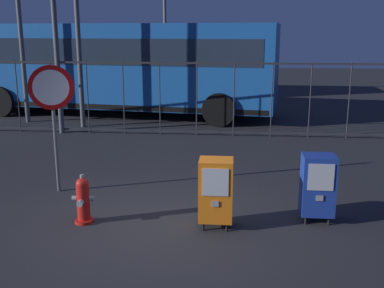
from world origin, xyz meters
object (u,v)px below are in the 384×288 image
bus_near (117,64)px  newspaper_box_primary (318,185)px  bus_far (92,56)px  stop_sign (52,102)px  newspaper_box_secondary (216,190)px  street_light_near_left (165,3)px  fire_hydrant (83,200)px

bus_near → newspaper_box_primary: bearing=-51.3°
newspaper_box_primary → bus_far: size_ratio=0.10×
bus_near → stop_sign: bearing=-76.0°
newspaper_box_secondary → street_light_near_left: (-2.80, 14.14, 3.35)m
fire_hydrant → newspaper_box_secondary: (1.95, 0.01, 0.22)m
bus_near → street_light_near_left: (0.86, 5.09, 2.21)m
newspaper_box_secondary → stop_sign: size_ratio=0.46×
stop_sign → bus_far: bearing=104.2°
newspaper_box_secondary → bus_far: 15.26m
fire_hydrant → newspaper_box_secondary: bearing=0.4°
newspaper_box_secondary → stop_sign: bearing=155.5°
fire_hydrant → bus_near: bus_near is taller
newspaper_box_primary → bus_near: bearing=120.7°
newspaper_box_secondary → bus_far: (-6.06, 13.96, 1.14)m
fire_hydrant → stop_sign: bearing=124.3°
fire_hydrant → newspaper_box_secondary: size_ratio=0.73×
bus_far → street_light_near_left: street_light_near_left is taller
bus_far → street_light_near_left: bearing=5.3°
bus_far → street_light_near_left: 3.94m
bus_near → street_light_near_left: bearing=88.4°
stop_sign → street_light_near_left: bearing=89.8°
newspaper_box_secondary → bus_far: bus_far is taller
bus_near → fire_hydrant: bearing=-71.3°
newspaper_box_primary → newspaper_box_secondary: bearing=-166.4°
newspaper_box_primary → newspaper_box_secondary: same height
fire_hydrant → newspaper_box_primary: 3.47m
fire_hydrant → street_light_near_left: bearing=93.4°
newspaper_box_secondary → bus_far: bearing=113.5°
newspaper_box_primary → bus_far: bearing=119.0°
fire_hydrant → stop_sign: size_ratio=0.33×
stop_sign → bus_far: size_ratio=0.21×
fire_hydrant → street_light_near_left: street_light_near_left is taller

